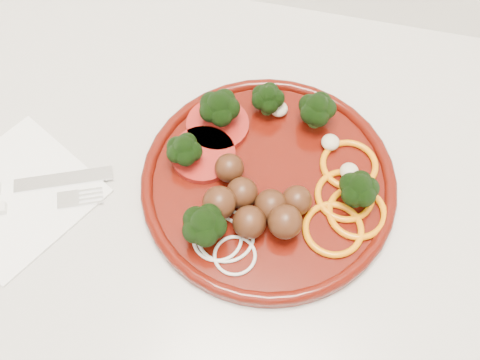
# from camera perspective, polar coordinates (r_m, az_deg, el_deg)

# --- Properties ---
(counter) EXTENTS (2.40, 0.60, 0.90)m
(counter) POSITION_cam_1_polar(r_m,az_deg,el_deg) (1.12, -11.78, -10.18)
(counter) COLOR silver
(counter) RESTS_ON ground
(plate) EXTENTS (0.28, 0.28, 0.06)m
(plate) POSITION_cam_1_polar(r_m,az_deg,el_deg) (0.66, 2.56, 0.27)
(plate) COLOR #450C06
(plate) RESTS_ON counter
(napkin) EXTENTS (0.20, 0.20, 0.00)m
(napkin) POSITION_cam_1_polar(r_m,az_deg,el_deg) (0.71, -20.39, -1.37)
(napkin) COLOR white
(napkin) RESTS_ON counter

